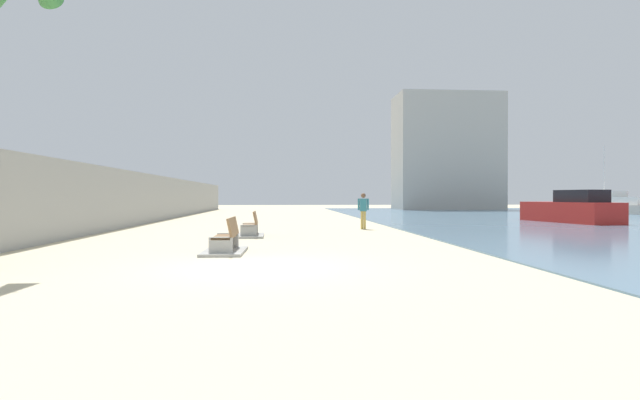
# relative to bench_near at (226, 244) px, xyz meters

# --- Properties ---
(ground_plane) EXTENTS (120.00, 120.00, 0.00)m
(ground_plane) POSITION_rel_bench_near_xyz_m (0.99, 15.15, -0.23)
(ground_plane) COLOR beige
(seawall) EXTENTS (0.80, 64.00, 2.87)m
(seawall) POSITION_rel_bench_near_xyz_m (-6.51, 15.15, 1.20)
(seawall) COLOR #9E9E99
(seawall) RESTS_ON ground
(bench_near) EXTENTS (1.15, 2.13, 0.98)m
(bench_near) POSITION_rel_bench_near_xyz_m (0.00, 0.00, 0.00)
(bench_near) COLOR #9E9E99
(bench_near) RESTS_ON ground
(bench_far) EXTENTS (1.14, 2.12, 0.98)m
(bench_far) POSITION_rel_bench_near_xyz_m (0.33, 5.55, 0.00)
(bench_far) COLOR #9E9E99
(bench_far) RESTS_ON ground
(person_walking) EXTENTS (0.52, 0.25, 1.71)m
(person_walking) POSITION_rel_bench_near_xyz_m (5.41, 9.50, 0.77)
(person_walking) COLOR gold
(person_walking) RESTS_ON ground
(boat_far_left) EXTENTS (2.71, 6.52, 6.93)m
(boat_far_left) POSITION_rel_bench_near_xyz_m (35.53, 35.53, 0.57)
(boat_far_left) COLOR #337060
(boat_far_left) RESTS_ON water_bay
(boat_nearest) EXTENTS (3.09, 6.50, 1.89)m
(boat_nearest) POSITION_rel_bench_near_xyz_m (18.42, 13.94, 0.54)
(boat_nearest) COLOR red
(boat_nearest) RESTS_ON water_bay
(boat_far_right) EXTENTS (4.16, 6.41, 1.45)m
(boat_far_right) POSITION_rel_bench_near_xyz_m (31.33, 27.61, 0.35)
(boat_far_right) COLOR beige
(boat_far_right) RESTS_ON water_bay
(harbor_building) EXTENTS (12.00, 6.00, 13.43)m
(harbor_building) POSITION_rel_bench_near_xyz_m (20.95, 43.15, 6.48)
(harbor_building) COLOR #ADAAA3
(harbor_building) RESTS_ON ground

